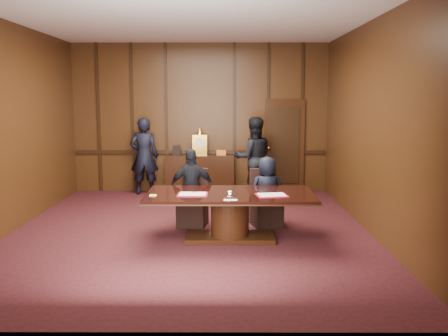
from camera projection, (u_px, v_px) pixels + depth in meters
name	position (u px, v px, depth m)	size (l,w,h in m)	color
room	(194.00, 129.00, 7.90)	(7.00, 7.04, 3.50)	black
sideboard	(200.00, 173.00, 11.17)	(1.60, 0.45, 1.54)	black
conference_table	(230.00, 208.00, 7.44)	(2.62, 1.32, 0.76)	black
folder_left	(193.00, 194.00, 7.27)	(0.47, 0.34, 0.02)	#B0101F
folder_right	(272.00, 195.00, 7.20)	(0.50, 0.39, 0.02)	#B0101F
inkstand	(230.00, 195.00, 6.95)	(0.20, 0.14, 0.12)	white
notepad	(153.00, 195.00, 7.19)	(0.10, 0.07, 0.01)	#FFFC7C
chair_left	(193.00, 209.00, 8.35)	(0.55, 0.55, 0.99)	black
chair_right	(266.00, 209.00, 8.34)	(0.59, 0.59, 0.99)	black
signatory_left	(192.00, 188.00, 8.21)	(0.80, 0.33, 1.36)	black
signatory_right	(267.00, 192.00, 8.22)	(0.60, 0.39, 1.24)	black
witness_left	(144.00, 156.00, 10.95)	(0.65, 0.43, 1.79)	black
witness_right	(254.00, 158.00, 10.54)	(0.88, 0.69, 1.81)	black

